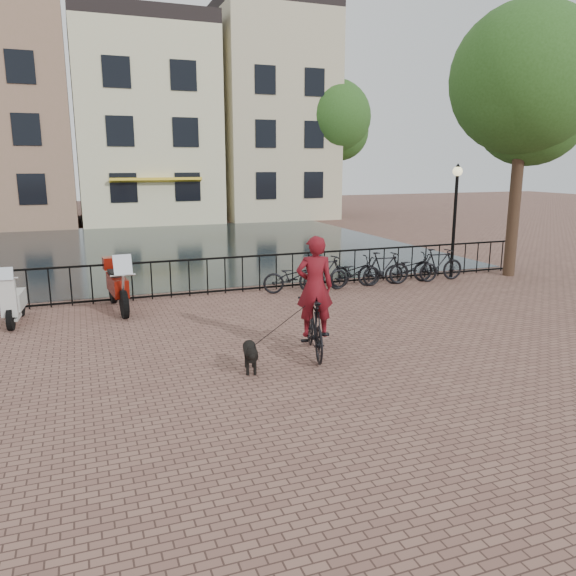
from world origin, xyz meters
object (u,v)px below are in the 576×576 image
object	(u,v)px
cyclist	(315,303)
motorcycle	(117,279)
scooter	(14,292)
lamp_post	(456,202)
dog	(250,355)

from	to	relation	value
cyclist	motorcycle	xyz separation A→B (m)	(-3.24, 4.68, -0.23)
cyclist	scooter	size ratio (longest dim) A/B	1.68
lamp_post	dog	distance (m)	10.18
lamp_post	cyclist	world-z (taller)	lamp_post
cyclist	dog	xyz separation A→B (m)	(-1.39, -0.43, -0.72)
cyclist	dog	size ratio (longest dim) A/B	2.98
cyclist	motorcycle	distance (m)	5.70
scooter	lamp_post	bearing A→B (deg)	8.66
cyclist	scooter	distance (m)	7.01
cyclist	motorcycle	world-z (taller)	cyclist
lamp_post	cyclist	size ratio (longest dim) A/B	1.30
dog	motorcycle	xyz separation A→B (m)	(-1.86, 5.11, 0.49)
dog	cyclist	bearing A→B (deg)	29.71
cyclist	dog	bearing A→B (deg)	31.30
lamp_post	dog	xyz separation A→B (m)	(-8.26, -5.58, -2.09)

